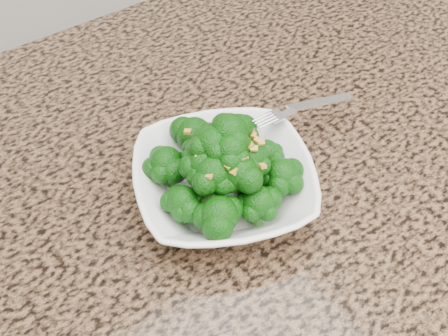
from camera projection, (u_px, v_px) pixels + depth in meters
granite_counter at (275, 258)px, 0.62m from camera, size 1.64×1.04×0.03m
bowl at (224, 183)px, 0.64m from camera, size 0.27×0.27×0.05m
broccoli_pile at (224, 144)px, 0.59m from camera, size 0.18×0.18×0.08m
garlic_topping at (224, 115)px, 0.56m from camera, size 0.11×0.11×0.01m
fork at (290, 112)px, 0.67m from camera, size 0.17×0.04×0.01m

